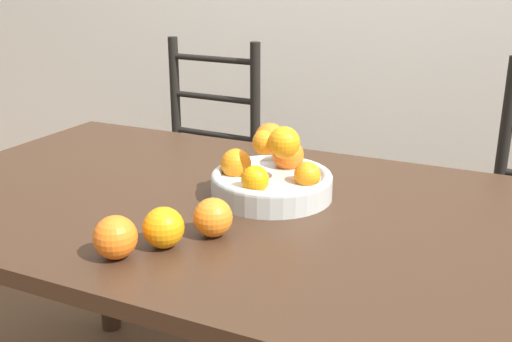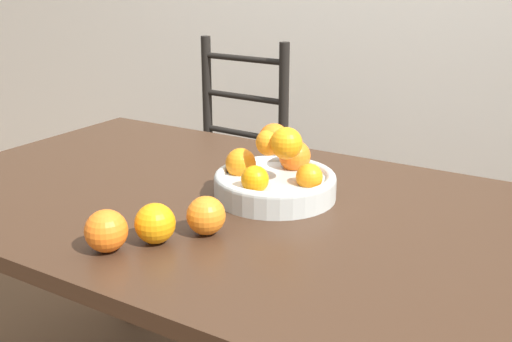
# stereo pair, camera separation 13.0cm
# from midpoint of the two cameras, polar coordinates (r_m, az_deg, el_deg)

# --- Properties ---
(dining_table) EXTENTS (1.51, 0.93, 0.77)m
(dining_table) POSITION_cam_midpoint_polar(r_m,az_deg,el_deg) (1.44, -6.35, -6.50)
(dining_table) COLOR #382316
(dining_table) RESTS_ON ground_plane
(fruit_bowl) EXTENTS (0.28, 0.28, 0.18)m
(fruit_bowl) POSITION_cam_midpoint_polar(r_m,az_deg,el_deg) (1.39, -1.18, -0.48)
(fruit_bowl) COLOR #B2B7B2
(fruit_bowl) RESTS_ON dining_table
(orange_loose_0) EXTENTS (0.08, 0.08, 0.08)m
(orange_loose_0) POSITION_cam_midpoint_polar(r_m,az_deg,el_deg) (1.19, -7.26, -4.47)
(orange_loose_0) COLOR orange
(orange_loose_0) RESTS_ON dining_table
(orange_loose_1) EXTENTS (0.08, 0.08, 0.08)m
(orange_loose_1) POSITION_cam_midpoint_polar(r_m,az_deg,el_deg) (1.14, -16.47, -6.15)
(orange_loose_1) COLOR orange
(orange_loose_1) RESTS_ON dining_table
(orange_loose_2) EXTENTS (0.08, 0.08, 0.08)m
(orange_loose_2) POSITION_cam_midpoint_polar(r_m,az_deg,el_deg) (1.16, -12.00, -5.36)
(orange_loose_2) COLOR orange
(orange_loose_2) RESTS_ON dining_table
(chair_left) EXTENTS (0.44, 0.42, 1.01)m
(chair_left) POSITION_cam_midpoint_polar(r_m,az_deg,el_deg) (2.40, -7.17, -0.74)
(chair_left) COLOR black
(chair_left) RESTS_ON ground_plane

